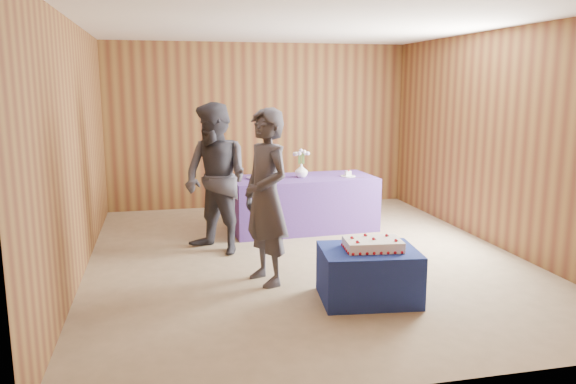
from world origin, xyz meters
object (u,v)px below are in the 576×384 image
object	(u,v)px
vase	(301,171)
guest_right	(216,179)
serving_table	(303,203)
sheet_cake	(373,244)
guest_left	(266,197)
cake_table	(368,274)

from	to	relation	value
vase	guest_right	size ratio (longest dim) A/B	0.10
serving_table	sheet_cake	xyz separation A→B (m)	(-0.01, -2.73, 0.17)
guest_left	guest_right	xyz separation A→B (m)	(-0.39, 1.18, 0.01)
cake_table	guest_left	bearing A→B (deg)	148.07
vase	sheet_cake	bearing A→B (deg)	-89.80
guest_left	cake_table	bearing A→B (deg)	31.49
guest_right	serving_table	bearing A→B (deg)	83.35
serving_table	sheet_cake	size ratio (longest dim) A/B	3.40
serving_table	guest_right	bearing A→B (deg)	-149.78
serving_table	guest_left	distance (m)	2.28
guest_left	sheet_cake	bearing A→B (deg)	32.06
sheet_cake	vase	world-z (taller)	vase
vase	guest_right	xyz separation A→B (m)	(-1.27, -0.84, 0.07)
serving_table	sheet_cake	world-z (taller)	serving_table
cake_table	guest_right	xyz separation A→B (m)	(-1.25, 1.87, 0.66)
cake_table	guest_left	world-z (taller)	guest_left
serving_table	vase	distance (m)	0.47
guest_left	vase	bearing A→B (deg)	136.68
vase	cake_table	bearing A→B (deg)	-90.47
cake_table	vase	xyz separation A→B (m)	(0.02, 2.71, 0.59)
sheet_cake	guest_right	bearing A→B (deg)	130.50
vase	serving_table	bearing A→B (deg)	16.84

